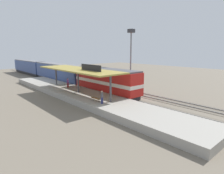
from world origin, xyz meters
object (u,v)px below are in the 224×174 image
(platform_bench, at_px, (96,98))
(person_walking, at_px, (68,82))
(light_mast, at_px, (131,46))
(passenger_carriage_rear, at_px, (29,67))
(person_waiting, at_px, (102,96))
(locomotive, at_px, (106,81))
(passenger_carriage_front, at_px, (58,72))

(platform_bench, relative_size, person_walking, 0.99)
(platform_bench, relative_size, light_mast, 0.15)
(passenger_carriage_rear, height_order, person_waiting, passenger_carriage_rear)
(platform_bench, relative_size, passenger_carriage_rear, 0.08)
(locomotive, xyz_separation_m, passenger_carriage_rear, (0.00, 38.80, -0.10))
(person_waiting, height_order, person_walking, same)
(platform_bench, bearing_deg, light_mast, 25.84)
(platform_bench, height_order, passenger_carriage_front, passenger_carriage_front)
(passenger_carriage_front, bearing_deg, light_mast, -64.72)
(person_waiting, bearing_deg, passenger_carriage_front, 76.19)
(passenger_carriage_rear, height_order, light_mast, light_mast)
(platform_bench, height_order, person_walking, person_walking)
(light_mast, bearing_deg, person_walking, 159.13)
(platform_bench, relative_size, passenger_carriage_front, 0.08)
(locomotive, relative_size, light_mast, 1.23)
(locomotive, height_order, passenger_carriage_rear, locomotive)
(platform_bench, xyz_separation_m, locomotive, (6.00, 5.20, 1.07))
(platform_bench, bearing_deg, passenger_carriage_rear, 82.23)
(light_mast, distance_m, person_waiting, 17.27)
(person_walking, bearing_deg, passenger_carriage_front, 71.38)
(passenger_carriage_rear, xyz_separation_m, light_mast, (7.80, -37.31, 6.08))
(locomotive, xyz_separation_m, person_walking, (-4.04, 6.00, -0.56))
(light_mast, xyz_separation_m, person_walking, (-11.84, 4.52, -6.54))
(person_waiting, distance_m, person_walking, 12.68)
(locomotive, distance_m, passenger_carriage_front, 18.00)
(locomotive, distance_m, passenger_carriage_rear, 38.80)
(passenger_carriage_front, bearing_deg, person_walking, -108.62)
(person_walking, bearing_deg, platform_bench, -99.92)
(passenger_carriage_rear, bearing_deg, locomotive, -90.00)
(locomotive, bearing_deg, person_walking, 123.96)
(locomotive, relative_size, passenger_carriage_front, 0.72)
(person_waiting, bearing_deg, person_walking, 80.99)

